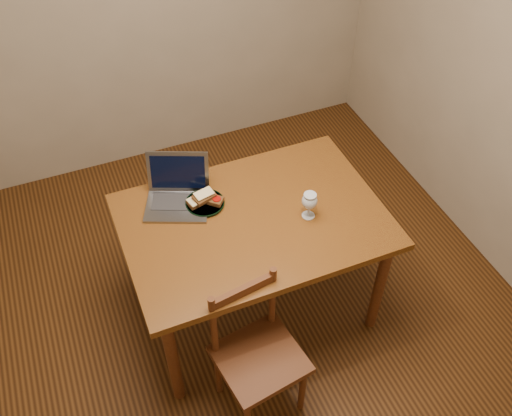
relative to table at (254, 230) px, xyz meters
name	(u,v)px	position (x,y,z in m)	size (l,w,h in m)	color
floor	(238,312)	(-0.11, 0.00, -0.66)	(3.20, 3.20, 0.02)	black
table	(254,230)	(0.00, 0.00, 0.00)	(1.30, 0.90, 0.74)	#4E210D
chair	(257,350)	(-0.20, -0.53, -0.21)	(0.43, 0.42, 0.41)	#44210E
plate	(205,203)	(-0.19, 0.19, 0.09)	(0.20, 0.20, 0.02)	black
sandwich_cheese	(198,200)	(-0.23, 0.20, 0.12)	(0.11, 0.06, 0.03)	#381E0C
sandwich_tomato	(212,199)	(-0.15, 0.18, 0.12)	(0.11, 0.06, 0.03)	#381E0C
sandwich_top	(204,196)	(-0.19, 0.19, 0.14)	(0.11, 0.07, 0.03)	#381E0C
milk_glass	(309,205)	(0.26, -0.09, 0.16)	(0.08, 0.08, 0.15)	white
laptop	(177,190)	(-0.30, 0.28, 0.15)	(0.40, 0.39, 0.23)	slate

